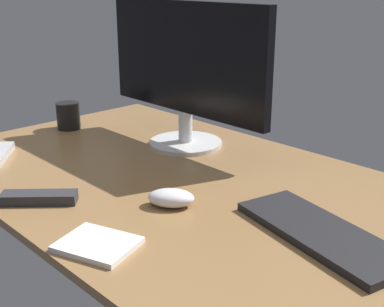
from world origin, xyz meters
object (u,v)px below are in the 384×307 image
at_px(keyboard, 322,232).
at_px(monitor, 185,68).
at_px(computer_mouse, 171,198).
at_px(notepad, 97,244).
at_px(tv_remote, 39,198).
at_px(coffee_mug, 68,116).

bearing_deg(keyboard, monitor, 174.99).
xyz_separation_m(computer_mouse, notepad, (0.04, -0.22, -0.01)).
bearing_deg(monitor, keyboard, -17.61).
bearing_deg(monitor, computer_mouse, -46.75).
height_order(monitor, computer_mouse, monitor).
relative_size(computer_mouse, tv_remote, 0.62).
bearing_deg(keyboard, tv_remote, -135.29).
xyz_separation_m(computer_mouse, tv_remote, (-0.22, -0.20, -0.01)).
bearing_deg(keyboard, coffee_mug, -168.98).
bearing_deg(computer_mouse, monitor, 93.75).
bearing_deg(computer_mouse, tv_remote, -176.14).
height_order(computer_mouse, tv_remote, computer_mouse).
relative_size(monitor, tv_remote, 3.66).
distance_m(keyboard, computer_mouse, 0.33).
xyz_separation_m(keyboard, tv_remote, (-0.53, -0.33, 0.00)).
height_order(keyboard, computer_mouse, computer_mouse).
distance_m(tv_remote, coffee_mug, 0.60).
bearing_deg(monitor, tv_remote, -81.15).
xyz_separation_m(computer_mouse, coffee_mug, (-0.69, 0.16, 0.02)).
bearing_deg(tv_remote, notepad, -51.97).
distance_m(monitor, keyboard, 0.67).
bearing_deg(coffee_mug, notepad, -27.35).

